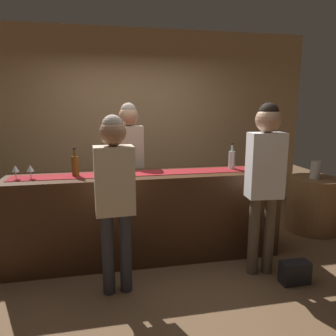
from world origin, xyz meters
The scene contains 15 objects.
ground_plane centered at (0.00, 0.00, 0.00)m, with size 10.00×10.00×0.00m, color brown.
back_wall centered at (0.00, 1.90, 1.45)m, with size 6.00×0.12×2.90m, color tan.
bar_counter centered at (0.00, 0.00, 0.49)m, with size 2.96×0.60×0.97m, color #3D2314.
counter_runner_cloth centered at (0.00, 0.00, 0.98)m, with size 2.81×0.28×0.01m, color maroon.
wine_bottle_amber centered at (-0.74, 0.00, 1.09)m, with size 0.07×0.07×0.30m.
wine_bottle_clear centered at (1.01, 0.05, 1.09)m, with size 0.07×0.07×0.30m.
wine_glass_near_customer centered at (1.34, -0.10, 1.08)m, with size 0.07×0.07×0.14m.
wine_glass_mid_counter centered at (-1.17, -0.04, 1.08)m, with size 0.07×0.07×0.14m.
wine_glass_far_end centered at (-1.32, -0.03, 1.08)m, with size 0.07×0.07×0.14m.
bartender centered at (-0.13, 0.58, 1.08)m, with size 0.35×0.24×1.74m.
customer_sipping centered at (1.10, -0.59, 1.08)m, with size 0.36×0.24×1.73m.
customer_browsing centered at (-0.36, -0.65, 1.00)m, with size 0.35×0.23×1.63m.
round_side_table centered at (2.35, 0.33, 0.37)m, with size 0.68×0.68×0.74m, color brown.
vase_on_side_table centered at (2.32, 0.30, 0.86)m, with size 0.13×0.13×0.24m, color #B7B2A8.
handbag centered at (1.33, -0.85, 0.11)m, with size 0.28×0.14×0.22m, color black.
Camera 1 is at (-0.43, -3.36, 1.70)m, focal length 33.73 mm.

